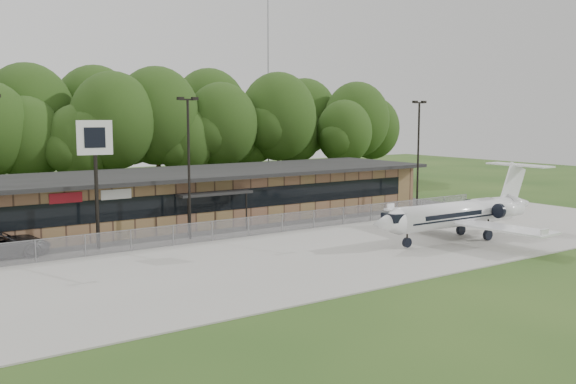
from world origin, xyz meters
TOP-DOWN VIEW (x-y plane):
  - ground at (0.00, 0.00)m, footprint 160.00×160.00m
  - apron at (0.00, 8.00)m, footprint 64.00×18.00m
  - parking_lot at (0.00, 19.50)m, footprint 50.00×9.00m
  - terminal at (-0.00, 23.94)m, footprint 41.00×11.65m
  - fence at (0.00, 15.00)m, footprint 46.00×0.04m
  - treeline at (0.00, 42.00)m, footprint 72.00×12.00m
  - radio_mast at (22.00, 48.00)m, footprint 0.20×0.20m
  - light_pole_mid at (-5.00, 16.50)m, footprint 1.55×0.30m
  - light_pole_right at (18.00, 16.50)m, footprint 1.55×0.30m
  - business_jet at (10.87, 5.27)m, footprint 15.92×14.14m
  - pole_sign at (-11.58, 16.79)m, footprint 2.27×0.69m

SIDE VIEW (x-z plane):
  - ground at x=0.00m, z-range 0.00..0.00m
  - parking_lot at x=0.00m, z-range 0.00..0.06m
  - apron at x=0.00m, z-range 0.00..0.08m
  - fence at x=0.00m, z-range 0.02..1.54m
  - business_jet at x=10.87m, z-range -0.77..4.61m
  - terminal at x=0.00m, z-range 0.03..4.33m
  - light_pole_mid at x=-5.00m, z-range 0.86..11.09m
  - light_pole_right at x=18.00m, z-range 0.86..11.09m
  - pole_sign at x=-11.58m, z-range 2.29..10.93m
  - treeline at x=0.00m, z-range 0.00..15.00m
  - radio_mast at x=22.00m, z-range 0.00..25.00m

